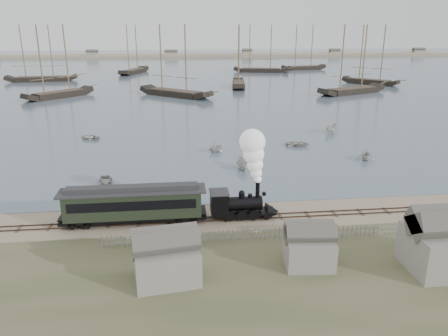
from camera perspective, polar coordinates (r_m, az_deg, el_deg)
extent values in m
plane|color=tan|center=(49.01, 4.56, -5.45)|extent=(600.00, 600.00, 0.00)
cube|color=#4A5969|center=(215.13, -4.20, 12.86)|extent=(600.00, 336.00, 0.06)
cube|color=#3D2A21|center=(46.74, 5.14, -6.55)|extent=(120.00, 0.08, 0.12)
cube|color=#3D2A21|center=(47.63, 4.90, -6.05)|extent=(120.00, 0.08, 0.12)
cube|color=#3B2D26|center=(47.21, 5.02, -6.38)|extent=(120.00, 1.80, 0.06)
cube|color=tan|center=(294.84, -4.90, 14.25)|extent=(500.00, 20.00, 1.80)
cube|color=black|center=(46.59, 2.54, -5.76)|extent=(6.73, 1.98, 0.25)
cylinder|color=black|center=(46.14, 2.07, -4.66)|extent=(4.16, 1.48, 1.48)
cube|color=black|center=(45.81, -0.63, -4.56)|extent=(1.78, 2.18, 2.28)
cube|color=#2D2D2F|center=(45.36, -0.64, -3.17)|extent=(1.98, 2.37, 0.12)
cylinder|color=black|center=(45.94, 4.41, -3.01)|extent=(0.44, 0.44, 1.58)
sphere|color=black|center=(45.73, 2.33, -3.31)|extent=(0.63, 0.63, 0.63)
cone|color=black|center=(47.20, 6.35, -5.66)|extent=(1.39, 1.98, 1.98)
cube|color=black|center=(46.20, 5.24, -3.37)|extent=(0.35, 0.35, 0.35)
cube|color=black|center=(46.29, -11.63, -6.25)|extent=(14.81, 2.43, 0.37)
cube|color=black|center=(45.71, -11.75, -4.56)|extent=(13.75, 2.64, 2.64)
cube|color=black|center=(44.37, -11.91, -4.91)|extent=(12.69, 0.06, 0.95)
cube|color=black|center=(46.85, -11.63, -3.63)|extent=(12.69, 0.06, 0.95)
cube|color=#2D2D2F|center=(45.20, -11.86, -2.95)|extent=(14.81, 2.86, 0.19)
cube|color=#2D2D2F|center=(45.09, -11.88, -2.57)|extent=(13.22, 1.27, 0.48)
imported|color=#B8B6AF|center=(49.01, -12.09, -5.37)|extent=(3.25, 3.92, 0.70)
imported|color=#B8B6AF|center=(58.65, -15.21, -1.57)|extent=(3.97, 3.15, 0.74)
imported|color=#B8B6AF|center=(70.60, -1.10, 2.76)|extent=(3.91, 3.97, 1.58)
imported|color=#B8B6AF|center=(62.20, 2.31, 0.52)|extent=(3.75, 1.87, 1.39)
imported|color=#B8B6AF|center=(75.13, 9.55, 3.16)|extent=(3.92, 4.68, 0.83)
imported|color=#B8B6AF|center=(69.69, 18.02, 1.69)|extent=(4.14, 3.98, 1.68)
imported|color=#B8B6AF|center=(86.02, 13.82, 5.02)|extent=(4.02, 3.66, 1.53)
imported|color=#B8B6AF|center=(82.38, -17.17, 3.90)|extent=(4.26, 4.64, 0.79)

